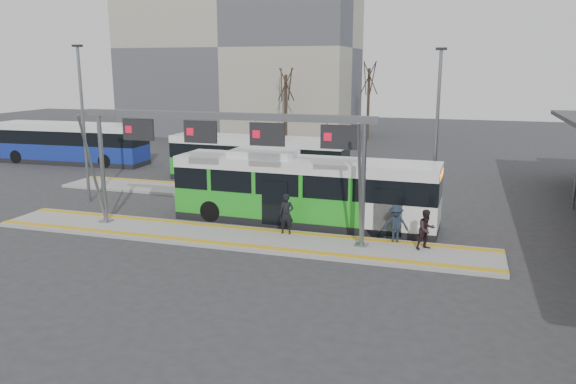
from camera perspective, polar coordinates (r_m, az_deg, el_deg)
name	(u,v)px	position (r m, az deg, el deg)	size (l,w,h in m)	color
ground	(233,239)	(24.21, -5.64, -4.75)	(120.00, 120.00, 0.00)	#2D2D30
platform_main	(233,237)	(24.19, -5.65, -4.58)	(22.00, 3.00, 0.15)	gray
platform_second	(223,192)	(32.83, -6.65, 0.02)	(20.00, 3.00, 0.15)	gray
tactile_main	(233,235)	(24.16, -5.65, -4.38)	(22.00, 2.65, 0.02)	#C38F17
tactile_second	(230,186)	(33.84, -5.87, 0.57)	(20.00, 0.35, 0.02)	#C38F17
gantry	(225,138)	(23.66, -6.41, 5.50)	(13.00, 1.68, 5.20)	slate
apartment_block	(241,47)	(61.75, -4.78, 14.50)	(24.50, 12.50, 18.40)	#9F9885
hero_bus	(304,191)	(26.11, 1.61, 0.10)	(12.30, 2.91, 3.36)	black
bg_bus_green	(258,159)	(35.79, -3.08, 3.32)	(11.49, 2.79, 2.85)	black
bg_bus_blue	(72,144)	(45.49, -21.10, 4.61)	(11.75, 3.06, 3.04)	black
passenger_a	(286,214)	(24.09, -0.17, -2.25)	(0.63, 0.42, 1.74)	black
passenger_b	(426,229)	(22.75, 13.88, -3.71)	(0.78, 0.61, 1.60)	black
passenger_c	(396,224)	(23.32, 10.90, -3.21)	(1.01, 0.58, 1.56)	#1C2533
tree_left	(286,85)	(51.88, -0.22, 10.83)	(1.40, 1.40, 7.30)	#382B21
tree_mid	(369,78)	(56.74, 8.24, 11.36)	(1.40, 1.40, 7.94)	#382B21
tree_far	(184,69)	(59.96, -10.55, 12.17)	(1.40, 1.40, 9.08)	#382B21
lamp_west	(83,121)	(31.76, -20.08, 6.81)	(0.50, 0.25, 8.30)	slate
lamp_east	(437,131)	(27.30, 14.86, 6.04)	(0.50, 0.25, 8.05)	slate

